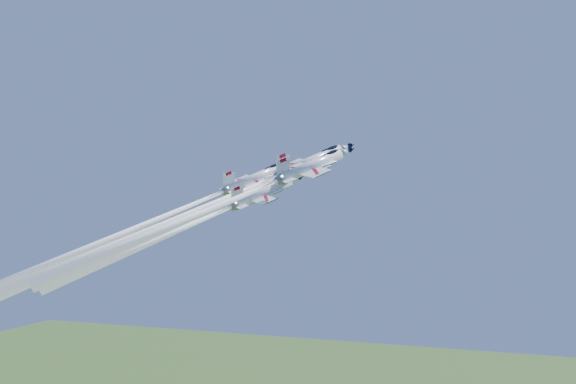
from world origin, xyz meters
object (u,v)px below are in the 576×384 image
(jet_left, at_px, (152,221))
(jet_slot, at_px, (192,224))
(jet_lead, at_px, (193,212))
(jet_right, at_px, (221,205))

(jet_left, bearing_deg, jet_slot, 22.34)
(jet_lead, height_order, jet_left, jet_lead)
(jet_slot, bearing_deg, jet_lead, 147.87)
(jet_slot, bearing_deg, jet_right, 24.84)
(jet_right, relative_size, jet_slot, 1.25)
(jet_left, relative_size, jet_right, 1.15)
(jet_right, bearing_deg, jet_slot, -155.16)
(jet_lead, xyz_separation_m, jet_left, (-7.90, 1.20, -1.47))
(jet_lead, relative_size, jet_slot, 1.66)
(jet_left, xyz_separation_m, jet_right, (13.86, -3.66, 2.57))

